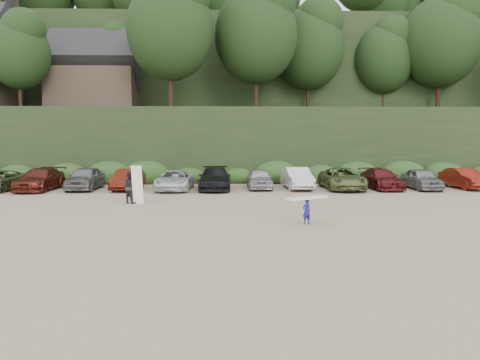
{
  "coord_description": "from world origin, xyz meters",
  "views": [
    {
      "loc": [
        0.51,
        -22.02,
        3.61
      ],
      "look_at": [
        1.28,
        3.0,
        1.3
      ],
      "focal_mm": 35.0,
      "sensor_mm": 36.0,
      "label": 1
    }
  ],
  "objects": [
    {
      "name": "child_surfer",
      "position": [
        3.86,
        -2.92,
        0.77
      ],
      "size": [
        1.91,
        1.42,
        1.14
      ],
      "color": "navy",
      "rests_on": "ground"
    },
    {
      "name": "parked_cars",
      "position": [
        -1.89,
        9.88,
        0.73
      ],
      "size": [
        39.8,
        5.55,
        1.59
      ],
      "color": "silver",
      "rests_on": "ground"
    },
    {
      "name": "ground",
      "position": [
        0.0,
        0.0,
        0.0
      ],
      "size": [
        120.0,
        120.0,
        0.0
      ],
      "primitive_type": "plane",
      "color": "tan",
      "rests_on": "ground"
    },
    {
      "name": "adult_surfer",
      "position": [
        -4.66,
        3.42,
        0.9
      ],
      "size": [
        1.32,
        1.06,
        2.08
      ],
      "color": "black",
      "rests_on": "ground"
    },
    {
      "name": "hillside_backdrop",
      "position": [
        -0.26,
        35.93,
        11.22
      ],
      "size": [
        90.0,
        41.5,
        28.0
      ],
      "color": "black",
      "rests_on": "ground"
    }
  ]
}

